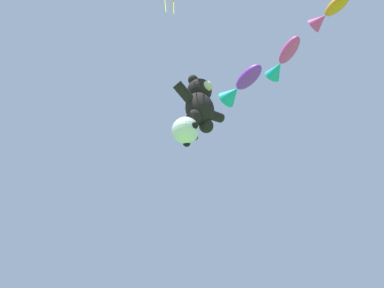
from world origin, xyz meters
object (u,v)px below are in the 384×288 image
at_px(fish_kite_violet, 240,86).
at_px(fish_kite_tangerine, 328,13).
at_px(teddy_bear_kite, 200,103).
at_px(soccer_ball_kite, 186,131).
at_px(fish_kite_magenta, 283,60).

distance_m(fish_kite_violet, fish_kite_tangerine, 4.68).
xyz_separation_m(teddy_bear_kite, soccer_ball_kite, (-0.43, 0.25, -1.51)).
distance_m(fish_kite_violet, fish_kite_magenta, 2.23).
xyz_separation_m(fish_kite_violet, fish_kite_magenta, (0.10, -2.22, -0.20)).
height_order(fish_kite_violet, fish_kite_magenta, fish_kite_violet).
height_order(soccer_ball_kite, fish_kite_tangerine, fish_kite_tangerine).
xyz_separation_m(teddy_bear_kite, fish_kite_violet, (2.74, 0.07, 3.50)).
xyz_separation_m(teddy_bear_kite, fish_kite_magenta, (2.84, -2.15, 3.30)).
bearing_deg(fish_kite_tangerine, soccer_ball_kite, 119.95).
relative_size(teddy_bear_kite, fish_kite_violet, 0.97).
height_order(soccer_ball_kite, fish_kite_violet, fish_kite_violet).
height_order(teddy_bear_kite, fish_kite_magenta, fish_kite_magenta).
relative_size(fish_kite_violet, fish_kite_tangerine, 1.42).
relative_size(fish_kite_magenta, fish_kite_tangerine, 1.25).
relative_size(teddy_bear_kite, fish_kite_tangerine, 1.38).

